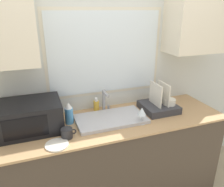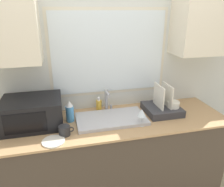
% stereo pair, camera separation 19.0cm
% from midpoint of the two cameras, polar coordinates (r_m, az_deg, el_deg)
% --- Properties ---
extents(countertop, '(2.08, 0.67, 0.93)m').
position_cam_midpoint_polar(countertop, '(2.32, -1.32, -17.01)').
color(countertop, '#42382D').
rests_on(countertop, ground_plane).
extents(wall_back, '(6.00, 0.38, 2.60)m').
position_cam_midpoint_polar(wall_back, '(2.17, -4.14, 8.38)').
color(wall_back, silver).
rests_on(wall_back, ground_plane).
extents(sink_basin, '(0.64, 0.36, 0.03)m').
position_cam_midpoint_polar(sink_basin, '(2.04, -3.00, -6.69)').
color(sink_basin, '#B2B2B7').
rests_on(sink_basin, countertop).
extents(faucet, '(0.08, 0.15, 0.23)m').
position_cam_midpoint_polar(faucet, '(2.16, -4.44, -1.65)').
color(faucet, '#99999E').
rests_on(faucet, countertop).
extents(microwave, '(0.51, 0.40, 0.25)m').
position_cam_midpoint_polar(microwave, '(2.01, -23.06, -5.51)').
color(microwave, black).
rests_on(microwave, countertop).
extents(dish_rack, '(0.33, 0.33, 0.29)m').
position_cam_midpoint_polar(dish_rack, '(2.25, 9.96, -3.04)').
color(dish_rack, '#333338').
rests_on(dish_rack, countertop).
extents(spray_bottle, '(0.07, 0.07, 0.20)m').
position_cam_midpoint_polar(spray_bottle, '(2.01, -13.87, -5.16)').
color(spray_bottle, '#4C99D8').
rests_on(spray_bottle, countertop).
extents(soap_bottle, '(0.06, 0.06, 0.15)m').
position_cam_midpoint_polar(soap_bottle, '(2.21, -6.59, -3.22)').
color(soap_bottle, gold).
rests_on(soap_bottle, countertop).
extents(mug_near_sink, '(0.13, 0.09, 0.08)m').
position_cam_midpoint_polar(mug_near_sink, '(1.83, -14.69, -10.07)').
color(mug_near_sink, '#262628').
rests_on(mug_near_sink, countertop).
extents(wine_glass, '(0.08, 0.08, 0.16)m').
position_cam_midpoint_polar(wine_glass, '(1.95, 5.04, -4.87)').
color(wine_glass, silver).
rests_on(wine_glass, countertop).
extents(small_plate, '(0.18, 0.18, 0.01)m').
position_cam_midpoint_polar(small_plate, '(1.77, -17.30, -12.78)').
color(small_plate, silver).
rests_on(small_plate, countertop).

